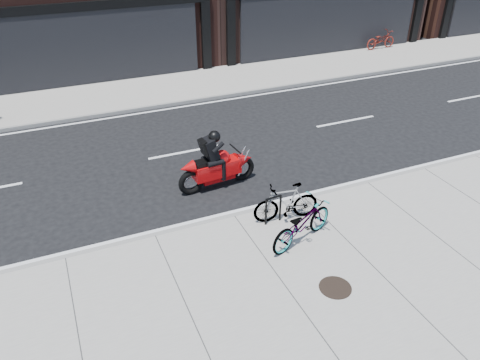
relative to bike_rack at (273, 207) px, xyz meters
name	(u,v)px	position (x,y,z in m)	size (l,w,h in m)	color
ground	(207,182)	(-0.75, 2.60, -0.56)	(120.00, 120.00, 0.00)	black
sidewalk_near	(293,300)	(-0.75, -2.40, -0.50)	(60.00, 6.00, 0.13)	gray
sidewalk_far	(143,91)	(-0.75, 10.35, -0.50)	(60.00, 3.50, 0.13)	gray
bike_rack	(273,207)	(0.00, 0.00, 0.00)	(0.44, 0.07, 0.74)	black
bicycle_front	(302,223)	(0.26, -0.89, 0.06)	(0.65, 1.87, 0.99)	gray
bicycle_rear	(286,202)	(0.34, 0.00, 0.05)	(0.46, 1.62, 0.98)	gray
motorcycle	(220,164)	(-0.46, 2.28, 0.13)	(2.29, 0.60, 1.71)	black
bicycle_far	(381,40)	(12.12, 11.60, 0.03)	(0.61, 1.75, 0.92)	maroon
manhole_cover	(335,288)	(0.15, -2.50, -0.43)	(0.66, 0.66, 0.01)	black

